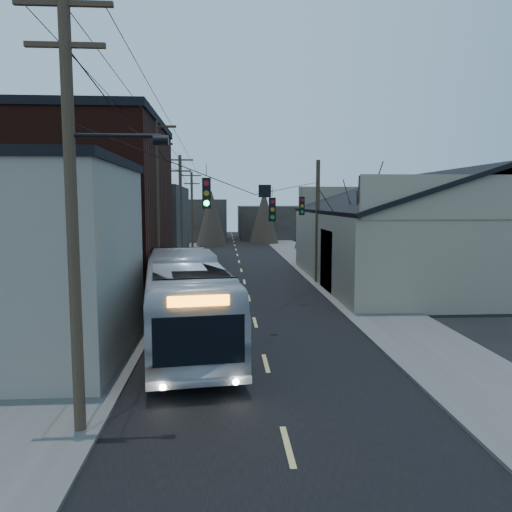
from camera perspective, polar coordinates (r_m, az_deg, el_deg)
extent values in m
plane|color=black|center=(10.71, 5.16, -25.79)|extent=(160.00, 160.00, 0.00)
cube|color=black|center=(39.41, -1.58, -2.05)|extent=(9.00, 110.00, 0.02)
cube|color=#474744|center=(39.69, -11.01, -2.03)|extent=(4.00, 110.00, 0.12)
cube|color=#474744|center=(40.17, 7.73, -1.87)|extent=(4.00, 110.00, 0.12)
cube|color=gray|center=(19.61, -26.34, -0.80)|extent=(8.00, 8.00, 7.00)
cube|color=black|center=(30.21, -20.23, 4.56)|extent=(10.00, 12.00, 10.00)
cube|color=#2E2925|center=(45.73, -13.89, 3.31)|extent=(9.00, 14.00, 7.00)
cube|color=gray|center=(37.05, 19.24, 0.96)|extent=(16.00, 20.00, 5.00)
cube|color=black|center=(35.55, 13.47, 7.06)|extent=(8.16, 20.60, 2.86)
cube|color=black|center=(38.66, 24.95, 6.57)|extent=(8.16, 20.60, 2.86)
cube|color=#2E2925|center=(74.16, -7.27, 4.10)|extent=(10.00, 12.00, 6.00)
cube|color=#2E2925|center=(79.48, 2.38, 3.93)|extent=(12.00, 14.00, 5.00)
cone|color=black|center=(30.11, 11.60, 2.14)|extent=(0.40, 0.40, 7.20)
cylinder|color=#382B1E|center=(12.49, -20.27, 3.89)|extent=(0.28, 0.28, 10.50)
cube|color=#382B1E|center=(13.24, -21.14, 25.34)|extent=(2.20, 0.12, 0.12)
cylinder|color=#382B1E|center=(27.21, -11.26, 4.68)|extent=(0.28, 0.28, 10.00)
cube|color=#382B1E|center=(27.48, -11.47, 14.31)|extent=(2.20, 0.12, 0.12)
cylinder|color=#382B1E|center=(42.13, -8.59, 4.89)|extent=(0.28, 0.28, 9.50)
cube|color=#382B1E|center=(42.26, -8.69, 10.80)|extent=(2.20, 0.12, 0.12)
cylinder|color=#382B1E|center=(57.09, -7.32, 4.99)|extent=(0.28, 0.28, 9.00)
cube|color=#382B1E|center=(57.15, -7.38, 9.10)|extent=(2.20, 0.12, 0.12)
cylinder|color=#382B1E|center=(34.61, 7.03, 3.82)|extent=(0.28, 0.28, 8.50)
cube|color=black|center=(16.48, -5.68, 7.15)|extent=(0.28, 0.20, 1.00)
cube|color=black|center=(21.07, 1.87, 5.33)|extent=(0.28, 0.20, 1.00)
cube|color=black|center=(27.30, 5.26, 5.72)|extent=(0.28, 0.20, 1.00)
imported|color=#AEB2BB|center=(20.27, -8.07, -4.95)|extent=(4.66, 13.00, 3.54)
imported|color=#B7B9C0|center=(40.86, -7.57, -0.79)|extent=(2.12, 4.59, 1.46)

